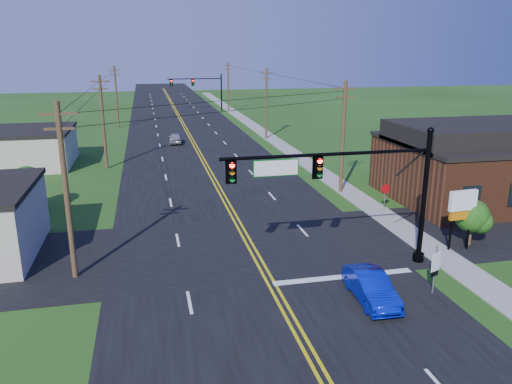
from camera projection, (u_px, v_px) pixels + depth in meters
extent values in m
plane|color=#224012|center=(314.00, 370.00, 18.30)|extent=(260.00, 260.00, 0.00)
cube|color=black|center=(190.00, 139.00, 65.22)|extent=(16.00, 220.00, 0.04)
cube|color=black|center=(248.00, 247.00, 29.55)|extent=(70.00, 10.00, 0.04)
cube|color=gray|center=(288.00, 150.00, 58.00)|extent=(2.00, 160.00, 0.08)
cylinder|color=black|center=(424.00, 199.00, 26.64)|extent=(0.28, 0.28, 7.20)
cylinder|color=black|center=(418.00, 257.00, 27.56)|extent=(0.60, 0.60, 0.50)
sphere|color=black|center=(431.00, 131.00, 25.61)|extent=(0.36, 0.36, 0.36)
cylinder|color=black|center=(329.00, 154.00, 24.75)|extent=(11.00, 0.18, 0.18)
cube|color=#055912|center=(276.00, 168.00, 24.34)|extent=(2.30, 0.06, 0.85)
cylinder|color=black|center=(221.00, 91.00, 94.20)|extent=(0.28, 0.28, 7.20)
cylinder|color=black|center=(222.00, 109.00, 95.13)|extent=(0.60, 0.60, 0.50)
sphere|color=black|center=(221.00, 71.00, 93.18)|extent=(0.36, 0.36, 0.36)
cylinder|color=black|center=(194.00, 79.00, 92.50)|extent=(10.00, 0.18, 0.18)
cube|color=#055912|center=(177.00, 82.00, 91.99)|extent=(2.30, 0.06, 0.85)
cube|color=#5E2F1B|center=(484.00, 171.00, 38.73)|extent=(14.00, 11.00, 4.40)
cube|color=black|center=(488.00, 141.00, 38.08)|extent=(14.20, 11.20, 0.30)
cube|color=beige|center=(9.00, 150.00, 49.55)|extent=(12.00, 9.00, 3.40)
cube|color=black|center=(6.00, 131.00, 49.04)|extent=(12.20, 9.20, 0.30)
cylinder|color=#3D2F1B|center=(66.00, 194.00, 24.47)|extent=(0.28, 0.28, 9.00)
cube|color=#3D2F1B|center=(58.00, 114.00, 23.39)|extent=(1.80, 0.12, 0.12)
cube|color=#3D2F1B|center=(59.00, 129.00, 23.59)|extent=(1.40, 0.12, 0.12)
cylinder|color=#3D2F1B|center=(103.00, 123.00, 47.93)|extent=(0.28, 0.28, 9.00)
cube|color=#3D2F1B|center=(100.00, 81.00, 46.85)|extent=(1.80, 0.12, 0.12)
cube|color=#3D2F1B|center=(100.00, 89.00, 47.05)|extent=(1.40, 0.12, 0.12)
cylinder|color=#3D2F1B|center=(116.00, 97.00, 73.27)|extent=(0.28, 0.28, 9.00)
cube|color=#3D2F1B|center=(114.00, 70.00, 72.19)|extent=(1.80, 0.12, 0.12)
cube|color=#3D2F1B|center=(115.00, 75.00, 72.38)|extent=(1.40, 0.12, 0.12)
cylinder|color=#3D2F1B|center=(343.00, 138.00, 39.73)|extent=(0.28, 0.28, 9.00)
cube|color=#3D2F1B|center=(345.00, 88.00, 38.66)|extent=(1.80, 0.12, 0.12)
cube|color=#3D2F1B|center=(345.00, 97.00, 38.85)|extent=(1.40, 0.12, 0.12)
cylinder|color=#3D2F1B|center=(266.00, 104.00, 64.13)|extent=(0.28, 0.28, 9.00)
cube|color=#3D2F1B|center=(267.00, 73.00, 63.05)|extent=(1.80, 0.12, 0.12)
cube|color=#3D2F1B|center=(266.00, 79.00, 63.25)|extent=(1.40, 0.12, 0.12)
cylinder|color=#3D2F1B|center=(228.00, 87.00, 92.29)|extent=(0.28, 0.28, 9.00)
cube|color=#3D2F1B|center=(228.00, 66.00, 91.21)|extent=(1.80, 0.12, 0.12)
cube|color=#3D2F1B|center=(228.00, 70.00, 91.40)|extent=(1.40, 0.12, 0.12)
cylinder|color=#3D2F1B|center=(388.00, 167.00, 45.76)|extent=(0.24, 0.24, 1.85)
sphere|color=#164610|center=(389.00, 149.00, 45.30)|extent=(3.00, 3.00, 3.00)
cylinder|color=#3D2F1B|center=(470.00, 235.00, 29.73)|extent=(0.24, 0.24, 1.32)
sphere|color=#164610|center=(472.00, 216.00, 29.40)|extent=(2.00, 2.00, 2.00)
cylinder|color=#3D2F1B|center=(30.00, 202.00, 35.83)|extent=(0.24, 0.24, 1.54)
sphere|color=#164610|center=(27.00, 183.00, 35.44)|extent=(2.40, 2.40, 2.40)
imported|color=#0818B2|center=(371.00, 288.00, 23.10)|extent=(1.62, 4.19, 1.36)
imported|color=#A8A8AC|center=(176.00, 138.00, 61.83)|extent=(1.88, 3.99, 1.32)
cylinder|color=slate|center=(435.00, 270.00, 23.65)|extent=(0.10, 0.10, 2.47)
cube|color=white|center=(437.00, 256.00, 23.42)|extent=(0.58, 0.27, 0.34)
cube|color=white|center=(436.00, 265.00, 23.54)|extent=(0.58, 0.27, 0.62)
cube|color=black|center=(435.00, 274.00, 23.67)|extent=(0.48, 0.23, 0.25)
cylinder|color=slate|center=(385.00, 198.00, 36.09)|extent=(0.07, 0.07, 1.88)
cylinder|color=#A7090D|center=(385.00, 189.00, 35.87)|extent=(0.72, 0.14, 0.72)
cylinder|color=black|center=(452.00, 222.00, 28.61)|extent=(0.15, 0.15, 3.53)
cylinder|color=black|center=(470.00, 221.00, 28.85)|extent=(0.15, 0.15, 3.53)
cube|color=white|center=(463.00, 200.00, 28.38)|extent=(1.78, 0.40, 1.18)
cube|color=#CC720C|center=(461.00, 215.00, 28.62)|extent=(1.58, 0.36, 0.49)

